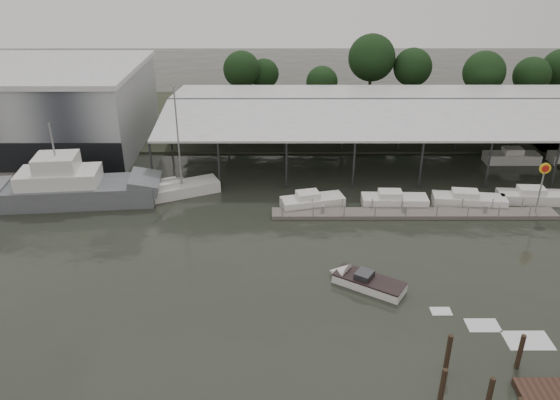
{
  "coord_description": "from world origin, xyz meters",
  "views": [
    {
      "loc": [
        1.68,
        -37.84,
        24.79
      ],
      "look_at": [
        1.79,
        8.34,
        2.5
      ],
      "focal_mm": 35.0,
      "sensor_mm": 36.0,
      "label": 1
    }
  ],
  "objects_px": {
    "grey_trawler": "(73,188)",
    "white_sailboat": "(177,189)",
    "shell_fuel_sign": "(543,179)",
    "speedboat_underway": "(363,281)"
  },
  "relations": [
    {
      "from": "grey_trawler",
      "to": "white_sailboat",
      "type": "xyz_separation_m",
      "value": [
        10.37,
        1.66,
        -0.93
      ]
    },
    {
      "from": "shell_fuel_sign",
      "to": "grey_trawler",
      "type": "relative_size",
      "value": 0.31
    },
    {
      "from": "shell_fuel_sign",
      "to": "white_sailboat",
      "type": "xyz_separation_m",
      "value": [
        -36.15,
        4.83,
        -3.28
      ]
    },
    {
      "from": "shell_fuel_sign",
      "to": "speedboat_underway",
      "type": "xyz_separation_m",
      "value": [
        -18.7,
        -11.98,
        -3.53
      ]
    },
    {
      "from": "white_sailboat",
      "to": "shell_fuel_sign",
      "type": "bearing_deg",
      "value": -32.26
    },
    {
      "from": "shell_fuel_sign",
      "to": "speedboat_underway",
      "type": "relative_size",
      "value": 0.36
    },
    {
      "from": "shell_fuel_sign",
      "to": "speedboat_underway",
      "type": "distance_m",
      "value": 22.49
    },
    {
      "from": "grey_trawler",
      "to": "white_sailboat",
      "type": "height_order",
      "value": "white_sailboat"
    },
    {
      "from": "shell_fuel_sign",
      "to": "grey_trawler",
      "type": "bearing_deg",
      "value": 176.1
    },
    {
      "from": "white_sailboat",
      "to": "grey_trawler",
      "type": "bearing_deg",
      "value": 164.48
    }
  ]
}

